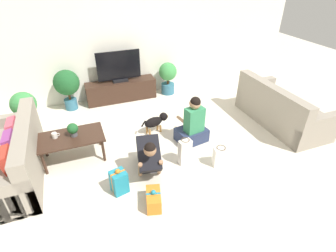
{
  "coord_description": "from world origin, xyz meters",
  "views": [
    {
      "loc": [
        -1.3,
        -3.27,
        2.79
      ],
      "look_at": [
        0.02,
        0.2,
        0.45
      ],
      "focal_mm": 28.0,
      "sensor_mm": 36.0,
      "label": 1
    }
  ],
  "objects_px": {
    "sofa_left": "(11,159)",
    "mug": "(55,135)",
    "tabletop_plant": "(73,129)",
    "coffee_table": "(71,139)",
    "gift_box_a": "(154,199)",
    "gift_bag_a": "(185,152)",
    "sofa_right": "(280,110)",
    "potted_plant_corner_left": "(25,109)",
    "potted_plant_back_left": "(67,85)",
    "person_kneeling": "(148,156)",
    "person_sitting": "(193,126)",
    "potted_plant_back_right": "(168,76)",
    "gift_box_b": "(119,182)",
    "gift_bag_b": "(220,157)",
    "dog": "(156,121)",
    "tv_console": "(121,90)",
    "tv": "(119,68)"
  },
  "relations": [
    {
      "from": "tv",
      "to": "potted_plant_back_left",
      "type": "xyz_separation_m",
      "value": [
        -1.15,
        -0.05,
        -0.2
      ]
    },
    {
      "from": "person_sitting",
      "to": "tabletop_plant",
      "type": "relative_size",
      "value": 4.05
    },
    {
      "from": "potted_plant_back_left",
      "to": "mug",
      "type": "height_order",
      "value": "potted_plant_back_left"
    },
    {
      "from": "coffee_table",
      "to": "potted_plant_back_left",
      "type": "height_order",
      "value": "potted_plant_back_left"
    },
    {
      "from": "potted_plant_corner_left",
      "to": "gift_bag_a",
      "type": "bearing_deg",
      "value": -39.31
    },
    {
      "from": "sofa_right",
      "to": "person_kneeling",
      "type": "xyz_separation_m",
      "value": [
        -2.89,
        -0.49,
        0.03
      ]
    },
    {
      "from": "potted_plant_back_right",
      "to": "gift_bag_a",
      "type": "bearing_deg",
      "value": -105.09
    },
    {
      "from": "person_kneeling",
      "to": "gift_bag_a",
      "type": "xyz_separation_m",
      "value": [
        0.61,
        0.01,
        -0.11
      ]
    },
    {
      "from": "potted_plant_back_left",
      "to": "mug",
      "type": "xyz_separation_m",
      "value": [
        -0.29,
        -1.78,
        -0.09
      ]
    },
    {
      "from": "person_sitting",
      "to": "gift_box_b",
      "type": "height_order",
      "value": "person_sitting"
    },
    {
      "from": "gift_bag_a",
      "to": "gift_bag_b",
      "type": "bearing_deg",
      "value": -26.59
    },
    {
      "from": "potted_plant_back_right",
      "to": "gift_box_b",
      "type": "relative_size",
      "value": 1.91
    },
    {
      "from": "tv",
      "to": "gift_box_a",
      "type": "xyz_separation_m",
      "value": [
        -0.3,
        -3.3,
        -0.66
      ]
    },
    {
      "from": "potted_plant_back_right",
      "to": "gift_box_a",
      "type": "relative_size",
      "value": 2.04
    },
    {
      "from": "potted_plant_corner_left",
      "to": "person_sitting",
      "type": "bearing_deg",
      "value": -27.57
    },
    {
      "from": "potted_plant_back_left",
      "to": "gift_box_b",
      "type": "xyz_separation_m",
      "value": [
        0.48,
        -2.83,
        -0.4
      ]
    },
    {
      "from": "gift_box_a",
      "to": "gift_bag_a",
      "type": "relative_size",
      "value": 0.83
    },
    {
      "from": "mug",
      "to": "sofa_left",
      "type": "bearing_deg",
      "value": -167.17
    },
    {
      "from": "sofa_right",
      "to": "mug",
      "type": "relative_size",
      "value": 15.68
    },
    {
      "from": "gift_bag_b",
      "to": "person_sitting",
      "type": "bearing_deg",
      "value": 99.45
    },
    {
      "from": "person_sitting",
      "to": "gift_bag_b",
      "type": "bearing_deg",
      "value": 89.62
    },
    {
      "from": "person_kneeling",
      "to": "gift_box_a",
      "type": "distance_m",
      "value": 0.69
    },
    {
      "from": "potted_plant_back_left",
      "to": "sofa_right",
      "type": "bearing_deg",
      "value": -28.68
    },
    {
      "from": "sofa_right",
      "to": "potted_plant_corner_left",
      "type": "distance_m",
      "value": 4.89
    },
    {
      "from": "sofa_right",
      "to": "potted_plant_corner_left",
      "type": "height_order",
      "value": "sofa_right"
    },
    {
      "from": "tv_console",
      "to": "gift_bag_b",
      "type": "bearing_deg",
      "value": -71.84
    },
    {
      "from": "tabletop_plant",
      "to": "coffee_table",
      "type": "bearing_deg",
      "value": -173.62
    },
    {
      "from": "mug",
      "to": "potted_plant_back_right",
      "type": "bearing_deg",
      "value": 34.62
    },
    {
      "from": "tv_console",
      "to": "tv",
      "type": "distance_m",
      "value": 0.54
    },
    {
      "from": "potted_plant_back_right",
      "to": "person_sitting",
      "type": "distance_m",
      "value": 2.11
    },
    {
      "from": "tabletop_plant",
      "to": "tv",
      "type": "bearing_deg",
      "value": 58.48
    },
    {
      "from": "tabletop_plant",
      "to": "potted_plant_back_right",
      "type": "bearing_deg",
      "value": 38.51
    },
    {
      "from": "potted_plant_back_right",
      "to": "person_sitting",
      "type": "relative_size",
      "value": 0.86
    },
    {
      "from": "dog",
      "to": "potted_plant_back_right",
      "type": "bearing_deg",
      "value": -41.04
    },
    {
      "from": "gift_box_a",
      "to": "tabletop_plant",
      "type": "relative_size",
      "value": 1.7
    },
    {
      "from": "sofa_right",
      "to": "gift_bag_b",
      "type": "height_order",
      "value": "sofa_right"
    },
    {
      "from": "mug",
      "to": "tabletop_plant",
      "type": "xyz_separation_m",
      "value": [
        0.28,
        -0.05,
        0.08
      ]
    },
    {
      "from": "gift_box_b",
      "to": "tv_console",
      "type": "bearing_deg",
      "value": 76.94
    },
    {
      "from": "sofa_left",
      "to": "mug",
      "type": "relative_size",
      "value": 15.68
    },
    {
      "from": "potted_plant_back_left",
      "to": "coffee_table",
      "type": "bearing_deg",
      "value": -91.88
    },
    {
      "from": "potted_plant_back_right",
      "to": "person_kneeling",
      "type": "distance_m",
      "value": 2.92
    },
    {
      "from": "gift_box_b",
      "to": "person_sitting",
      "type": "bearing_deg",
      "value": 26.69
    },
    {
      "from": "tv",
      "to": "potted_plant_corner_left",
      "type": "relative_size",
      "value": 1.22
    },
    {
      "from": "coffee_table",
      "to": "person_sitting",
      "type": "xyz_separation_m",
      "value": [
        2.03,
        -0.25,
        -0.06
      ]
    },
    {
      "from": "tv",
      "to": "gift_bag_b",
      "type": "distance_m",
      "value": 3.11
    },
    {
      "from": "sofa_left",
      "to": "gift_bag_b",
      "type": "height_order",
      "value": "sofa_left"
    },
    {
      "from": "sofa_right",
      "to": "mug",
      "type": "distance_m",
      "value": 4.17
    },
    {
      "from": "person_kneeling",
      "to": "coffee_table",
      "type": "bearing_deg",
      "value": 153.69
    },
    {
      "from": "gift_box_a",
      "to": "gift_bag_b",
      "type": "height_order",
      "value": "gift_bag_b"
    },
    {
      "from": "tabletop_plant",
      "to": "mug",
      "type": "bearing_deg",
      "value": 170.5
    }
  ]
}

